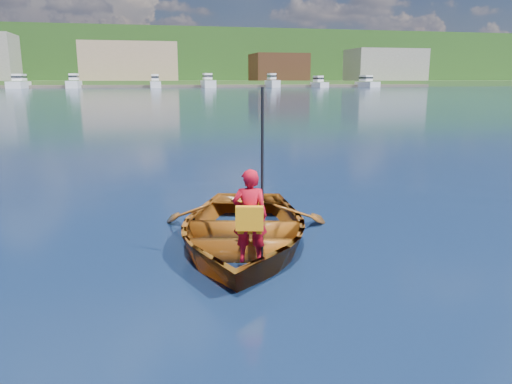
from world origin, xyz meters
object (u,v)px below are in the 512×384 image
Objects in this scene: child_paddler at (250,216)px; rowboat at (242,229)px; dock at (187,86)px; marina_yachts at (138,83)px.

rowboat is at bearing 85.60° from child_paddler.
dock is at bearing 85.34° from rowboat.
rowboat is 1.02m from child_paddler.
child_paddler is at bearing -94.66° from dock.
dock is 1.11× the size of marina_yachts.
dock is at bearing 85.34° from child_paddler.
marina_yachts is at bearing 90.86° from child_paddler.
marina_yachts is (-14.26, -4.71, 1.03)m from dock.
child_paddler is at bearing -89.14° from marina_yachts.
child_paddler is 0.02× the size of marina_yachts.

